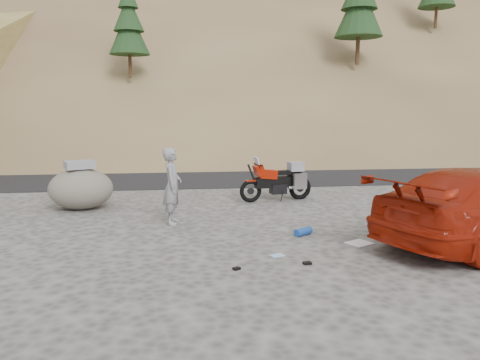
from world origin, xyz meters
name	(u,v)px	position (x,y,z in m)	size (l,w,h in m)	color
ground	(248,230)	(0.00, 0.00, 0.00)	(140.00, 140.00, 0.00)	#44413F
road	(219,174)	(0.00, 9.00, 0.00)	(120.00, 7.00, 0.05)	black
hillside	(196,27)	(-0.05, 40.88, 11.08)	(120.00, 73.00, 46.72)	brown
motorcycle	(279,181)	(1.38, 3.28, 0.58)	(2.25, 0.93, 1.35)	black
man	(173,223)	(-1.68, 0.85, 0.00)	(0.66, 0.43, 1.81)	gray
boulder	(81,188)	(-4.20, 2.76, 0.57)	(1.96, 1.76, 1.29)	#5B554E
gear_white_cloth	(359,243)	(2.12, -1.29, 0.01)	(0.46, 0.41, 0.02)	white
gear_blue_mat	(303,232)	(1.13, -0.57, 0.08)	(0.17, 0.17, 0.42)	#184093
gear_bottle	(411,237)	(3.18, -1.36, 0.13)	(0.09, 0.09, 0.25)	#184093
gear_funnel	(439,250)	(3.33, -2.16, 0.08)	(0.13, 0.13, 0.16)	red
gear_glove_a	(307,263)	(0.74, -2.41, 0.02)	(0.14, 0.10, 0.04)	black
gear_glove_b	(237,269)	(-0.53, -2.55, 0.02)	(0.12, 0.09, 0.04)	black
gear_blue_cloth	(277,255)	(0.30, -1.87, 0.01)	(0.26, 0.19, 0.01)	#91B3E0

